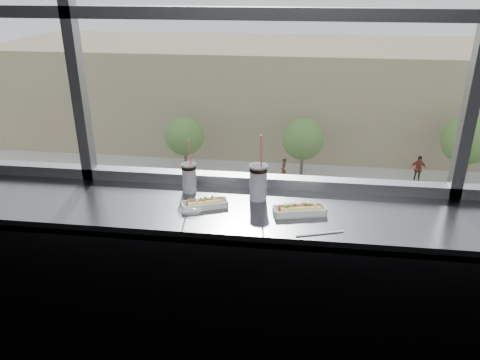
# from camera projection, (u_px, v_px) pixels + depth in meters

# --- Properties ---
(wall_back_lower) EXTENTS (6.00, 0.00, 6.00)m
(wall_back_lower) POSITION_uv_depth(u_px,v_px,m) (261.00, 269.00, 2.80)
(wall_back_lower) COLOR black
(wall_back_lower) RESTS_ON ground
(counter) EXTENTS (6.00, 0.55, 0.06)m
(counter) POSITION_uv_depth(u_px,v_px,m) (259.00, 214.00, 2.34)
(counter) COLOR slate
(counter) RESTS_ON ground
(counter_fascia) EXTENTS (6.00, 0.04, 1.04)m
(counter_fascia) POSITION_uv_depth(u_px,v_px,m) (252.00, 330.00, 2.32)
(counter_fascia) COLOR slate
(counter_fascia) RESTS_ON ground
(hotdog_tray_left) EXTENTS (0.24, 0.15, 0.06)m
(hotdog_tray_left) POSITION_uv_depth(u_px,v_px,m) (205.00, 203.00, 2.33)
(hotdog_tray_left) COLOR white
(hotdog_tray_left) RESTS_ON counter
(hotdog_tray_right) EXTENTS (0.27, 0.14, 0.06)m
(hotdog_tray_right) POSITION_uv_depth(u_px,v_px,m) (300.00, 210.00, 2.27)
(hotdog_tray_right) COLOR white
(hotdog_tray_right) RESTS_ON counter
(soda_cup_left) EXTENTS (0.08, 0.08, 0.30)m
(soda_cup_left) POSITION_uv_depth(u_px,v_px,m) (189.00, 176.00, 2.48)
(soda_cup_left) COLOR white
(soda_cup_left) RESTS_ON counter
(soda_cup_right) EXTENTS (0.10, 0.10, 0.36)m
(soda_cup_right) POSITION_uv_depth(u_px,v_px,m) (258.00, 181.00, 2.39)
(soda_cup_right) COLOR white
(soda_cup_right) RESTS_ON counter
(loose_straw) EXTENTS (0.22, 0.08, 0.01)m
(loose_straw) POSITION_uv_depth(u_px,v_px,m) (320.00, 234.00, 2.10)
(loose_straw) COLOR white
(loose_straw) RESTS_ON counter
(wrapper) EXTENTS (0.11, 0.08, 0.03)m
(wrapper) POSITION_uv_depth(u_px,v_px,m) (190.00, 210.00, 2.28)
(wrapper) COLOR silver
(wrapper) RESTS_ON counter
(plaza_ground) EXTENTS (120.00, 120.00, 0.00)m
(plaza_ground) POSITION_uv_depth(u_px,v_px,m) (297.00, 119.00, 46.95)
(plaza_ground) COLOR #B3AFAA
(plaza_ground) RESTS_ON ground
(street_asphalt) EXTENTS (80.00, 10.00, 0.06)m
(street_asphalt) POSITION_uv_depth(u_px,v_px,m) (290.00, 237.00, 25.59)
(street_asphalt) COLOR black
(street_asphalt) RESTS_ON plaza_ground
(far_sidewalk) EXTENTS (80.00, 6.00, 0.04)m
(far_sidewalk) POSITION_uv_depth(u_px,v_px,m) (293.00, 179.00, 32.86)
(far_sidewalk) COLOR #B3AFAA
(far_sidewalk) RESTS_ON plaza_ground
(far_building) EXTENTS (50.00, 14.00, 8.00)m
(far_building) POSITION_uv_depth(u_px,v_px,m) (298.00, 91.00, 40.35)
(far_building) COLOR #918560
(far_building) RESTS_ON plaza_ground
(car_near_d) EXTENTS (3.34, 6.71, 2.16)m
(car_near_d) POSITION_uv_depth(u_px,v_px,m) (400.00, 269.00, 20.91)
(car_near_d) COLOR white
(car_near_d) RESTS_ON street_asphalt
(car_near_b) EXTENTS (3.03, 6.62, 2.17)m
(car_near_b) POSITION_uv_depth(u_px,v_px,m) (118.00, 248.00, 22.48)
(car_near_b) COLOR #312F2F
(car_near_b) RESTS_ON street_asphalt
(car_near_c) EXTENTS (2.99, 6.50, 2.12)m
(car_near_c) POSITION_uv_depth(u_px,v_px,m) (261.00, 259.00, 21.66)
(car_near_c) COLOR #A13500
(car_near_c) RESTS_ON street_asphalt
(car_far_b) EXTENTS (3.37, 6.95, 2.25)m
(car_far_b) POSITION_uv_depth(u_px,v_px,m) (346.00, 191.00, 28.38)
(car_far_b) COLOR maroon
(car_far_b) RESTS_ON street_asphalt
(car_far_a) EXTENTS (3.04, 6.72, 2.20)m
(car_far_a) POSITION_uv_depth(u_px,v_px,m) (143.00, 180.00, 29.90)
(car_far_a) COLOR black
(car_far_a) RESTS_ON street_asphalt
(pedestrian_b) EXTENTS (0.66, 0.88, 1.97)m
(pedestrian_b) POSITION_uv_depth(u_px,v_px,m) (284.00, 168.00, 32.20)
(pedestrian_b) COLOR #66605B
(pedestrian_b) RESTS_ON far_sidewalk
(pedestrian_d) EXTENTS (1.03, 0.77, 2.31)m
(pedestrian_d) POSITION_uv_depth(u_px,v_px,m) (418.00, 166.00, 31.95)
(pedestrian_d) COLOR #66605B
(pedestrian_d) RESTS_ON far_sidewalk
(tree_left) EXTENTS (2.74, 2.74, 4.28)m
(tree_left) POSITION_uv_depth(u_px,v_px,m) (185.00, 136.00, 32.62)
(tree_left) COLOR #47382B
(tree_left) RESTS_ON far_sidewalk
(tree_center) EXTENTS (2.85, 2.85, 4.46)m
(tree_center) POSITION_uv_depth(u_px,v_px,m) (303.00, 139.00, 31.59)
(tree_center) COLOR #47382B
(tree_center) RESTS_ON far_sidewalk
(tree_right) EXTENTS (3.26, 3.26, 5.09)m
(tree_right) POSITION_uv_depth(u_px,v_px,m) (467.00, 140.00, 30.17)
(tree_right) COLOR #47382B
(tree_right) RESTS_ON far_sidewalk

